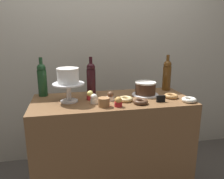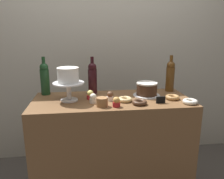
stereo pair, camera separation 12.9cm
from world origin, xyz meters
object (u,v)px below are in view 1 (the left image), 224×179
Objects in this scene: cupcake_vanilla at (94,99)px; cookie_stack at (104,102)px; price_sign_chalkboard at (161,99)px; donut_maple at (171,96)px; white_layer_cake at (68,76)px; chocolate_round_cake at (145,88)px; donut_glazed at (126,99)px; wine_bottle_green at (42,79)px; wine_bottle_amber at (167,75)px; cupcake_lemon at (90,95)px; donut_chocolate at (141,102)px; donut_sugar at (189,100)px; wine_bottle_dark_red at (91,78)px; cake_stand_pedestal at (69,89)px; cupcake_chocolate at (110,96)px; cupcake_caramel at (118,102)px.

cupcake_vanilla is 0.88× the size of cookie_stack.
donut_maple is at bearing 33.89° from price_sign_chalkboard.
donut_maple is 0.15m from price_sign_chalkboard.
donut_maple is (0.82, -0.06, -0.19)m from white_layer_cake.
chocolate_round_cake reaches higher than donut_glazed.
wine_bottle_green is 4.65× the size of price_sign_chalkboard.
donut_glazed is at bearing -150.40° from wine_bottle_amber.
white_layer_cake is 0.24m from cupcake_lemon.
cupcake_vanilla is 0.35m from donut_chocolate.
wine_bottle_green is at bearing 143.99° from cupcake_vanilla.
white_layer_cake is 0.85m from donut_maple.
wine_bottle_green is at bearing 160.45° from donut_sugar.
white_layer_cake is 2.23× the size of cupcake_vanilla.
wine_bottle_dark_red is at bearing 153.58° from donut_sugar.
wine_bottle_dark_red reaches higher than donut_maple.
wine_bottle_dark_red reaches higher than donut_sugar.
wine_bottle_amber reaches higher than donut_sugar.
cookie_stack is (-0.19, -0.10, 0.02)m from donut_glazed.
cake_stand_pedestal is 0.74× the size of wine_bottle_dark_red.
cupcake_vanilla is 0.64m from donut_maple.
wine_bottle_amber is 0.52m from donut_chocolate.
wine_bottle_dark_red is at bearing 98.99° from cookie_stack.
cake_stand_pedestal is 0.74× the size of wine_bottle_amber.
donut_chocolate is (-0.38, 0.03, 0.00)m from donut_sugar.
cupcake_chocolate is 0.15m from cookie_stack.
cupcake_chocolate is 0.16m from cupcake_lemon.
white_layer_cake reaches higher than donut_maple.
cupcake_vanilla reaches higher than cookie_stack.
donut_chocolate is at bearing -136.44° from wine_bottle_amber.
wine_bottle_green is 0.72m from donut_glazed.
donut_glazed is at bearing -19.33° from cupcake_lemon.
wine_bottle_dark_red reaches higher than chocolate_round_cake.
donut_chocolate is 0.31m from donut_maple.
price_sign_chalkboard is (0.26, -0.08, 0.01)m from donut_glazed.
white_layer_cake is (0.00, 0.00, 0.10)m from cake_stand_pedestal.
cookie_stack is at bearing -67.13° from cupcake_lemon.
cupcake_vanilla is at bearing 124.02° from cookie_stack.
cake_stand_pedestal is at bearing -138.52° from wine_bottle_dark_red.
cupcake_chocolate is 0.66× the size of donut_maple.
wine_bottle_green reaches higher than white_layer_cake.
white_layer_cake is at bearing 170.58° from donut_glazed.
wine_bottle_amber reaches higher than cupcake_lemon.
cupcake_lemon is (-0.18, 0.21, 0.00)m from cupcake_caramel.
white_layer_cake is at bearing 168.37° from donut_sugar.
wine_bottle_dark_red is 0.70m from wine_bottle_amber.
cupcake_chocolate is at bearing 17.77° from cupcake_vanilla.
white_layer_cake reaches higher than cupcake_vanilla.
chocolate_round_cake is 2.34× the size of cupcake_lemon.
wine_bottle_green is at bearing 158.27° from price_sign_chalkboard.
wine_bottle_dark_red is at bearing 79.88° from cupcake_lemon.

